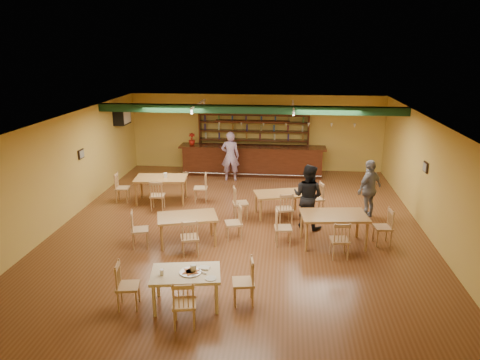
# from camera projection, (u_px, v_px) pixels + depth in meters

# --- Properties ---
(floor) EXTENTS (12.00, 12.00, 0.00)m
(floor) POSITION_uv_depth(u_px,v_px,m) (241.00, 225.00, 12.61)
(floor) COLOR brown
(floor) RESTS_ON ground
(ceiling_beam) EXTENTS (10.00, 0.30, 0.25)m
(ceiling_beam) POSITION_uv_depth(u_px,v_px,m) (250.00, 109.00, 14.44)
(ceiling_beam) COLOR #103218
(ceiling_beam) RESTS_ON ceiling
(track_rail_left) EXTENTS (0.05, 2.50, 0.05)m
(track_rail_left) POSITION_uv_depth(u_px,v_px,m) (198.00, 104.00, 15.17)
(track_rail_left) COLOR silver
(track_rail_left) RESTS_ON ceiling
(track_rail_right) EXTENTS (0.05, 2.50, 0.05)m
(track_rail_right) POSITION_uv_depth(u_px,v_px,m) (293.00, 105.00, 14.85)
(track_rail_right) COLOR silver
(track_rail_right) RESTS_ON ceiling
(ac_unit) EXTENTS (0.34, 0.70, 0.48)m
(ac_unit) POSITION_uv_depth(u_px,v_px,m) (122.00, 116.00, 16.39)
(ac_unit) COLOR silver
(ac_unit) RESTS_ON wall_left
(picture_left) EXTENTS (0.04, 0.34, 0.28)m
(picture_left) POSITION_uv_depth(u_px,v_px,m) (81.00, 154.00, 13.55)
(picture_left) COLOR black
(picture_left) RESTS_ON wall_left
(picture_right) EXTENTS (0.04, 0.34, 0.28)m
(picture_right) POSITION_uv_depth(u_px,v_px,m) (426.00, 167.00, 12.11)
(picture_right) COLOR black
(picture_right) RESTS_ON wall_right
(bar_counter) EXTENTS (5.61, 0.85, 1.13)m
(bar_counter) POSITION_uv_depth(u_px,v_px,m) (252.00, 160.00, 17.36)
(bar_counter) COLOR #33150A
(bar_counter) RESTS_ON ground
(back_bar_hutch) EXTENTS (4.34, 0.40, 2.28)m
(back_bar_hutch) POSITION_uv_depth(u_px,v_px,m) (253.00, 142.00, 17.79)
(back_bar_hutch) COLOR #33150A
(back_bar_hutch) RESTS_ON ground
(poinsettia) EXTENTS (0.33, 0.33, 0.46)m
(poinsettia) POSITION_uv_depth(u_px,v_px,m) (192.00, 139.00, 17.35)
(poinsettia) COLOR #9D170E
(poinsettia) RESTS_ON bar_counter
(dining_table_a) EXTENTS (1.71, 1.13, 0.81)m
(dining_table_a) POSITION_uv_depth(u_px,v_px,m) (161.00, 190.00, 14.41)
(dining_table_a) COLOR #AA6D3C
(dining_table_a) RESTS_ON ground
(dining_table_b) EXTENTS (1.57, 1.18, 0.70)m
(dining_table_b) POSITION_uv_depth(u_px,v_px,m) (279.00, 204.00, 13.25)
(dining_table_b) COLOR #AA6D3C
(dining_table_b) RESTS_ON ground
(dining_table_c) EXTENTS (1.67, 1.27, 0.74)m
(dining_table_c) POSITION_uv_depth(u_px,v_px,m) (188.00, 229.00, 11.40)
(dining_table_c) COLOR #AA6D3C
(dining_table_c) RESTS_ON ground
(dining_table_d) EXTENTS (1.73, 1.16, 0.81)m
(dining_table_d) POSITION_uv_depth(u_px,v_px,m) (333.00, 229.00, 11.31)
(dining_table_d) COLOR #AA6D3C
(dining_table_d) RESTS_ON ground
(near_table) EXTENTS (1.44, 1.06, 0.71)m
(near_table) POSITION_uv_depth(u_px,v_px,m) (186.00, 289.00, 8.67)
(near_table) COLOR beige
(near_table) RESTS_ON ground
(pizza_tray) EXTENTS (0.48, 0.48, 0.01)m
(pizza_tray) POSITION_uv_depth(u_px,v_px,m) (190.00, 272.00, 8.56)
(pizza_tray) COLOR silver
(pizza_tray) RESTS_ON near_table
(parmesan_shaker) EXTENTS (0.09, 0.09, 0.11)m
(parmesan_shaker) POSITION_uv_depth(u_px,v_px,m) (162.00, 272.00, 8.46)
(parmesan_shaker) COLOR #EAE5C6
(parmesan_shaker) RESTS_ON near_table
(napkin_stack) EXTENTS (0.21, 0.17, 0.03)m
(napkin_stack) POSITION_uv_depth(u_px,v_px,m) (204.00, 268.00, 8.71)
(napkin_stack) COLOR white
(napkin_stack) RESTS_ON near_table
(pizza_server) EXTENTS (0.33, 0.22, 0.00)m
(pizza_server) POSITION_uv_depth(u_px,v_px,m) (198.00, 271.00, 8.59)
(pizza_server) COLOR silver
(pizza_server) RESTS_ON pizza_tray
(side_plate) EXTENTS (0.25, 0.25, 0.01)m
(side_plate) POSITION_uv_depth(u_px,v_px,m) (211.00, 278.00, 8.34)
(side_plate) COLOR white
(side_plate) RESTS_ON near_table
(patron_bar) EXTENTS (0.70, 0.48, 1.84)m
(patron_bar) POSITION_uv_depth(u_px,v_px,m) (230.00, 156.00, 16.54)
(patron_bar) COLOR #784699
(patron_bar) RESTS_ON ground
(patron_right_a) EXTENTS (1.09, 1.01, 1.80)m
(patron_right_a) POSITION_uv_depth(u_px,v_px,m) (308.00, 196.00, 12.26)
(patron_right_a) COLOR black
(patron_right_a) RESTS_ON ground
(patron_right_b) EXTENTS (1.02, 1.02, 1.74)m
(patron_right_b) POSITION_uv_depth(u_px,v_px,m) (369.00, 189.00, 12.96)
(patron_right_b) COLOR gray
(patron_right_b) RESTS_ON ground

